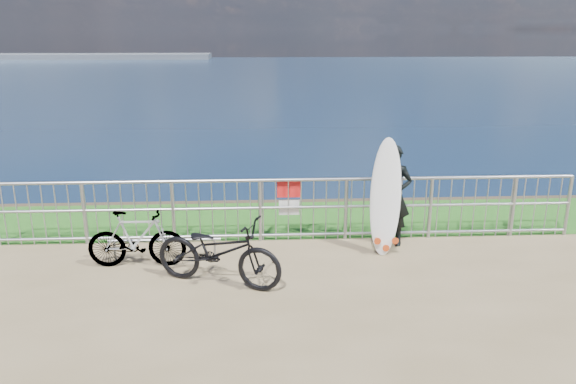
{
  "coord_description": "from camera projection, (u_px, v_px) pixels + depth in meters",
  "views": [
    {
      "loc": [
        -0.5,
        -7.68,
        3.58
      ],
      "look_at": [
        -0.04,
        1.2,
        1.0
      ],
      "focal_mm": 35.0,
      "sensor_mm": 36.0,
      "label": 1
    }
  ],
  "objects": [
    {
      "name": "surfboard",
      "position": [
        385.0,
        201.0,
        9.15
      ],
      "size": [
        0.61,
        0.57,
        1.92
      ],
      "color": "white",
      "rests_on": "ground"
    },
    {
      "name": "bicycle_far",
      "position": [
        137.0,
        239.0,
        8.69
      ],
      "size": [
        1.52,
        0.45,
        0.91
      ],
      "primitive_type": "imported",
      "rotation": [
        0.0,
        0.0,
        1.56
      ],
      "color": "black",
      "rests_on": "ground"
    },
    {
      "name": "bike_rack",
      "position": [
        165.0,
        242.0,
        8.97
      ],
      "size": [
        1.79,
        0.05,
        0.37
      ],
      "color": "#999CA1",
      "rests_on": "ground"
    },
    {
      "name": "railing",
      "position": [
        290.0,
        209.0,
        9.76
      ],
      "size": [
        10.06,
        0.1,
        1.13
      ],
      "color": "#999CA1",
      "rests_on": "ground"
    },
    {
      "name": "bicycle_near",
      "position": [
        218.0,
        251.0,
        8.07
      ],
      "size": [
        2.05,
        1.35,
        1.02
      ],
      "primitive_type": "imported",
      "rotation": [
        0.0,
        0.0,
        1.19
      ],
      "color": "black",
      "rests_on": "ground"
    },
    {
      "name": "grass_strip",
      "position": [
        286.0,
        219.0,
        10.97
      ],
      "size": [
        120.0,
        120.0,
        0.0
      ],
      "primitive_type": "plane",
      "color": "#20611A",
      "rests_on": "ground"
    },
    {
      "name": "surfer",
      "position": [
        392.0,
        195.0,
        9.52
      ],
      "size": [
        0.74,
        0.62,
        1.74
      ],
      "primitive_type": "imported",
      "rotation": [
        0.0,
        0.0,
        -0.38
      ],
      "color": "black",
      "rests_on": "ground"
    },
    {
      "name": "seascape",
      "position": [
        95.0,
        59.0,
        148.75
      ],
      "size": [
        260.0,
        260.0,
        5.0
      ],
      "color": "brown",
      "rests_on": "ground"
    }
  ]
}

